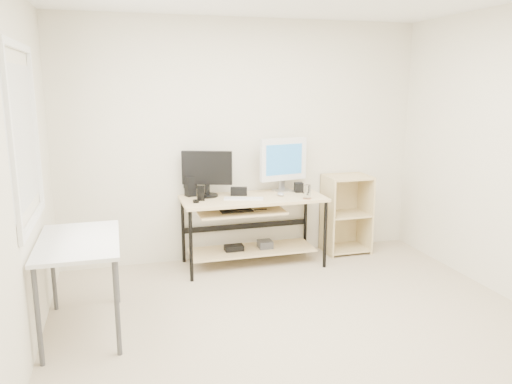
{
  "coord_description": "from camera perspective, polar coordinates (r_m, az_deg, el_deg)",
  "views": [
    {
      "loc": [
        -1.37,
        -3.28,
        1.91
      ],
      "look_at": [
        -0.07,
        1.3,
        0.88
      ],
      "focal_mm": 35.0,
      "sensor_mm": 36.0,
      "label": 1
    }
  ],
  "objects": [
    {
      "name": "smartphone",
      "position": [
        5.43,
        5.74,
        -0.15
      ],
      "size": [
        0.07,
        0.11,
        0.01
      ],
      "primitive_type": "cube",
      "rotation": [
        0.0,
        0.0,
        -0.15
      ],
      "color": "black",
      "rests_on": "desk"
    },
    {
      "name": "speaker_left",
      "position": [
        5.31,
        -7.53,
        0.71
      ],
      "size": [
        0.13,
        0.13,
        0.21
      ],
      "rotation": [
        0.0,
        0.0,
        0.32
      ],
      "color": "black",
      "rests_on": "desk"
    },
    {
      "name": "center_speaker",
      "position": [
        5.32,
        -1.98,
        0.08
      ],
      "size": [
        0.19,
        0.12,
        0.09
      ],
      "primitive_type": "cube",
      "rotation": [
        0.0,
        0.0,
        -0.28
      ],
      "color": "black",
      "rests_on": "desk"
    },
    {
      "name": "volume_puck",
      "position": [
        5.03,
        -6.88,
        -1.07
      ],
      "size": [
        0.08,
        0.08,
        0.03
      ],
      "primitive_type": "cylinder",
      "rotation": [
        0.0,
        0.0,
        -0.28
      ],
      "color": "black",
      "rests_on": "desk"
    },
    {
      "name": "coaster",
      "position": [
        5.2,
        5.86,
        -0.73
      ],
      "size": [
        0.12,
        0.12,
        0.01
      ],
      "primitive_type": "cylinder",
      "rotation": [
        0.0,
        0.0,
        -0.39
      ],
      "color": "#976544",
      "rests_on": "desk"
    },
    {
      "name": "room",
      "position": [
        3.59,
        4.42,
        2.64
      ],
      "size": [
        4.01,
        4.01,
        2.62
      ],
      "color": "#BBAB8F",
      "rests_on": "ground"
    },
    {
      "name": "mouse",
      "position": [
        5.31,
        2.83,
        -0.24
      ],
      "size": [
        0.08,
        0.11,
        0.04
      ],
      "primitive_type": "ellipsoid",
      "rotation": [
        0.0,
        0.0,
        0.11
      ],
      "color": "#B6B6BB",
      "rests_on": "desk"
    },
    {
      "name": "speaker_right",
      "position": [
        5.5,
        4.9,
        0.53
      ],
      "size": [
        0.1,
        0.1,
        0.11
      ],
      "primitive_type": "cube",
      "rotation": [
        0.0,
        0.0,
        -0.1
      ],
      "color": "black",
      "rests_on": "desk"
    },
    {
      "name": "keyboard",
      "position": [
        5.15,
        -1.41,
        -0.76
      ],
      "size": [
        0.42,
        0.23,
        0.01
      ],
      "primitive_type": "cube",
      "rotation": [
        0.0,
        0.0,
        -0.3
      ],
      "color": "silver",
      "rests_on": "desk"
    },
    {
      "name": "desk",
      "position": [
        5.3,
        -0.63,
        -2.81
      ],
      "size": [
        1.5,
        0.65,
        0.75
      ],
      "color": "beige",
      "rests_on": "ground"
    },
    {
      "name": "shelf_unit",
      "position": [
        5.87,
        10.11,
        -2.38
      ],
      "size": [
        0.5,
        0.4,
        0.9
      ],
      "color": "#DCC589",
      "rests_on": "ground"
    },
    {
      "name": "audio_controller",
      "position": [
        5.1,
        -6.3,
        -0.17
      ],
      "size": [
        0.08,
        0.06,
        0.15
      ],
      "primitive_type": "cube",
      "rotation": [
        0.0,
        0.0,
        -0.27
      ],
      "color": "black",
      "rests_on": "desk"
    },
    {
      "name": "side_table",
      "position": [
        4.08,
        -19.57,
        -6.21
      ],
      "size": [
        0.6,
        1.0,
        0.75
      ],
      "color": "silver",
      "rests_on": "ground"
    },
    {
      "name": "white_imac",
      "position": [
        5.48,
        3.14,
        3.58
      ],
      "size": [
        0.55,
        0.18,
        0.59
      ],
      "rotation": [
        0.0,
        0.0,
        0.18
      ],
      "color": "silver",
      "rests_on": "desk"
    },
    {
      "name": "drinking_glass",
      "position": [
        5.18,
        5.88,
        0.06
      ],
      "size": [
        0.09,
        0.09,
        0.14
      ],
      "primitive_type": "cylinder",
      "rotation": [
        0.0,
        0.0,
        -0.39
      ],
      "color": "white",
      "rests_on": "coaster"
    },
    {
      "name": "black_monitor",
      "position": [
        5.25,
        -5.61,
        2.45
      ],
      "size": [
        0.52,
        0.23,
        0.48
      ],
      "rotation": [
        0.0,
        0.0,
        -0.35
      ],
      "color": "black",
      "rests_on": "desk"
    }
  ]
}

